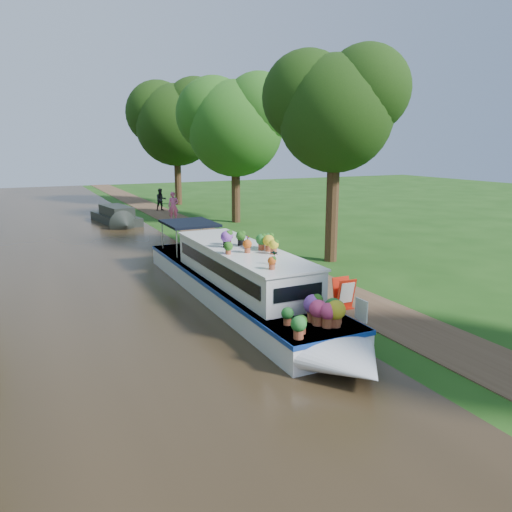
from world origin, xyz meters
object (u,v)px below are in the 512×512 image
at_px(second_boat, 117,217).
at_px(pedestrian_dark, 161,200).
at_px(sandwich_board, 344,295).
at_px(pedestrian_pink, 173,206).
at_px(plant_boat, 242,280).

bearing_deg(second_boat, pedestrian_dark, 40.27).
relative_size(sandwich_board, pedestrian_pink, 0.51).
height_order(sandwich_board, pedestrian_dark, pedestrian_dark).
relative_size(plant_boat, pedestrian_dark, 8.03).
bearing_deg(plant_boat, sandwich_board, -32.30).
relative_size(plant_boat, pedestrian_pink, 7.09).
xyz_separation_m(pedestrian_pink, pedestrian_dark, (0.60, 5.31, -0.11)).
height_order(sandwich_board, pedestrian_pink, pedestrian_pink).
distance_m(pedestrian_pink, pedestrian_dark, 5.34).
bearing_deg(sandwich_board, pedestrian_dark, 89.48).
bearing_deg(second_boat, pedestrian_pink, -15.13).
distance_m(second_boat, pedestrian_pink, 3.71).
bearing_deg(pedestrian_pink, second_boat, -169.62).
relative_size(plant_boat, sandwich_board, 14.04).
bearing_deg(pedestrian_dark, sandwich_board, -90.74).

